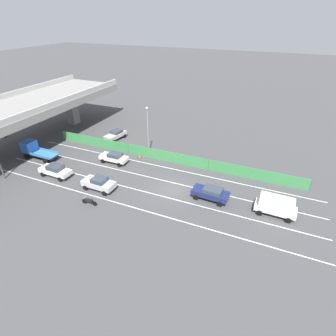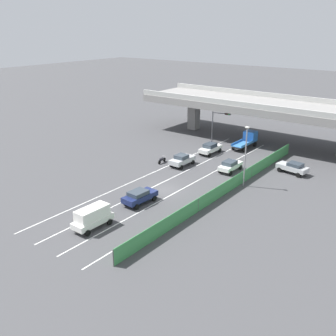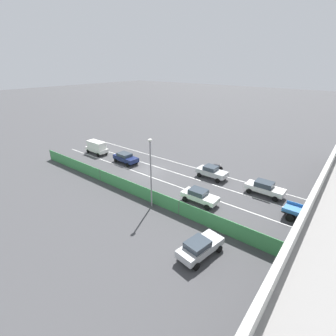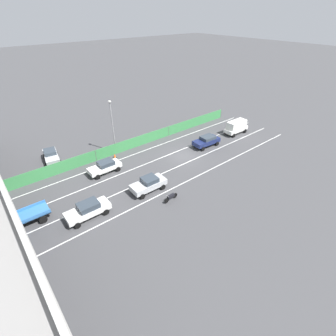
% 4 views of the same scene
% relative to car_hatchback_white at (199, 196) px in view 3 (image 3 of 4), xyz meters
% --- Properties ---
extents(ground_plane, '(300.00, 300.00, 0.00)m').
position_rel_car_hatchback_white_xyz_m(ground_plane, '(-3.32, -10.76, -0.88)').
color(ground_plane, '#424244').
extents(lane_line_left_edge, '(0.14, 43.59, 0.01)m').
position_rel_car_hatchback_white_xyz_m(lane_line_left_edge, '(-8.31, -6.96, -0.87)').
color(lane_line_left_edge, silver).
rests_on(lane_line_left_edge, ground).
extents(lane_line_mid_left, '(0.14, 43.59, 0.01)m').
position_rel_car_hatchback_white_xyz_m(lane_line_mid_left, '(-4.99, -6.96, -0.87)').
color(lane_line_mid_left, silver).
rests_on(lane_line_mid_left, ground).
extents(lane_line_mid_right, '(0.14, 43.59, 0.01)m').
position_rel_car_hatchback_white_xyz_m(lane_line_mid_right, '(-1.66, -6.96, -0.87)').
color(lane_line_mid_right, silver).
rests_on(lane_line_mid_right, ground).
extents(lane_line_right_edge, '(0.14, 43.59, 0.01)m').
position_rel_car_hatchback_white_xyz_m(lane_line_right_edge, '(1.67, -6.96, -0.87)').
color(lane_line_right_edge, silver).
rests_on(lane_line_right_edge, ground).
extents(green_fence, '(0.10, 39.69, 1.67)m').
position_rel_car_hatchback_white_xyz_m(green_fence, '(3.48, -6.96, -0.04)').
color(green_fence, '#3D8E4C').
rests_on(green_fence, ground).
extents(car_hatchback_white, '(1.94, 4.28, 1.57)m').
position_rel_car_hatchback_white_xyz_m(car_hatchback_white, '(0.00, 0.00, 0.00)').
color(car_hatchback_white, silver).
rests_on(car_hatchback_white, ground).
extents(car_sedan_silver, '(2.10, 4.30, 1.70)m').
position_rel_car_hatchback_white_xyz_m(car_sedan_silver, '(-6.76, -2.18, 0.05)').
color(car_sedan_silver, '#B7BABC').
rests_on(car_sedan_silver, ground).
extents(car_sedan_white, '(1.99, 4.56, 1.69)m').
position_rel_car_hatchback_white_xyz_m(car_sedan_white, '(-6.49, 5.23, 0.05)').
color(car_sedan_white, white).
rests_on(car_sedan_white, ground).
extents(car_sedan_navy, '(2.23, 4.47, 1.60)m').
position_rel_car_hatchback_white_xyz_m(car_sedan_navy, '(-3.16, -15.76, 0.03)').
color(car_sedan_navy, navy).
rests_on(car_sedan_navy, ground).
extents(car_van_white, '(2.02, 4.42, 2.24)m').
position_rel_car_hatchback_white_xyz_m(car_van_white, '(-3.08, -23.07, 0.39)').
color(car_van_white, silver).
rests_on(car_van_white, ground).
extents(flatbed_truck_blue, '(2.26, 5.81, 2.55)m').
position_rel_car_hatchback_white_xyz_m(flatbed_truck_blue, '(-3.44, 12.27, 0.43)').
color(flatbed_truck_blue, black).
rests_on(flatbed_truck_blue, ground).
extents(motorcycle, '(0.60, 1.95, 0.93)m').
position_rel_car_hatchback_white_xyz_m(motorcycle, '(-9.86, -3.00, -0.42)').
color(motorcycle, black).
rests_on(motorcycle, ground).
extents(parked_wagon_silver, '(4.49, 2.52, 1.60)m').
position_rel_car_hatchback_white_xyz_m(parked_wagon_silver, '(7.33, 4.54, 0.02)').
color(parked_wagon_silver, '#B2B5B7').
rests_on(parked_wagon_silver, ground).
extents(traffic_light, '(3.14, 0.96, 5.51)m').
position_rel_car_hatchback_white_xyz_m(traffic_light, '(-8.78, 11.46, 3.01)').
color(traffic_light, '#47474C').
rests_on(traffic_light, ground).
extents(street_lamp, '(0.60, 0.36, 7.86)m').
position_rel_car_hatchback_white_xyz_m(street_lamp, '(4.01, -3.75, 3.83)').
color(street_lamp, gray).
rests_on(street_lamp, ground).
extents(traffic_cone, '(0.47, 0.47, 0.62)m').
position_rel_car_hatchback_white_xyz_m(traffic_cone, '(2.66, -2.82, -0.59)').
color(traffic_cone, orange).
rests_on(traffic_cone, ground).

